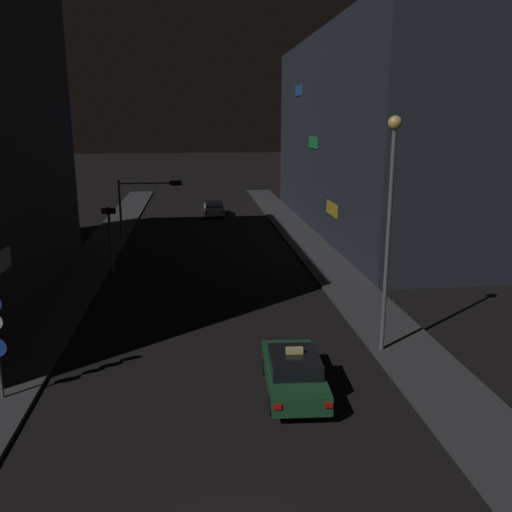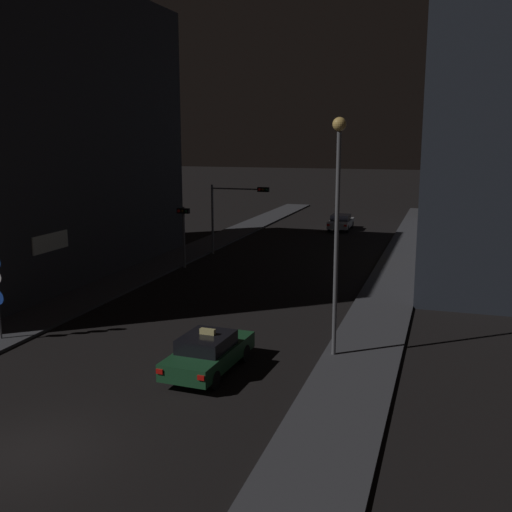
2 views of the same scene
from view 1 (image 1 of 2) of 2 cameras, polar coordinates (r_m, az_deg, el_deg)
The scene contains 8 objects.
sidewalk_left at distance 40.04m, azimuth -15.99°, elevation 0.93°, with size 2.89×62.24×0.13m, color #424247.
sidewalk_right at distance 40.28m, azimuth 5.34°, elevation 1.50°, with size 2.89×62.24×0.13m, color #424247.
building_facade_right at distance 45.91m, azimuth 12.50°, elevation 12.44°, with size 10.30×33.67×15.50m.
taxi at distance 18.22m, azimuth 4.00°, elevation -12.11°, with size 2.03×4.54×1.62m.
far_car at distance 51.76m, azimuth -4.46°, elevation 5.05°, with size 1.85×4.47×1.42m.
traffic_light_overhead at distance 37.40m, azimuth -11.65°, elevation 5.86°, with size 4.26×0.42×4.98m.
traffic_light_left_kerb at distance 32.89m, azimuth -15.21°, elevation 3.10°, with size 0.80×0.42×3.93m.
street_lamp_near_block at distance 20.33m, azimuth 14.01°, elevation 5.73°, with size 0.51×0.51×8.83m.
Camera 1 is at (-0.64, -9.37, 8.74)m, focal length 37.89 mm.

